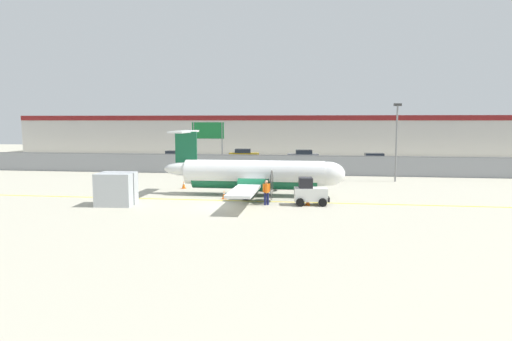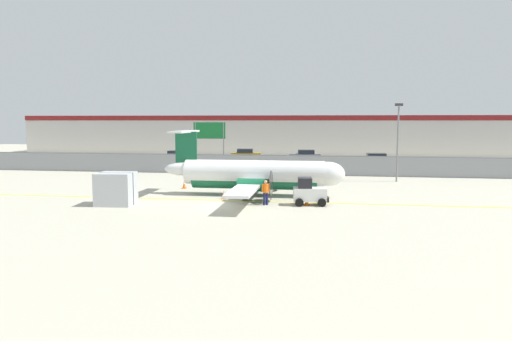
{
  "view_description": "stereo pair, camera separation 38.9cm",
  "coord_description": "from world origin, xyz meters",
  "px_view_note": "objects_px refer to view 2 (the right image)",
  "views": [
    {
      "loc": [
        5.95,
        -29.62,
        5.73
      ],
      "look_at": [
        1.13,
        5.58,
        1.8
      ],
      "focal_mm": 32.0,
      "sensor_mm": 36.0,
      "label": 1
    },
    {
      "loc": [
        6.34,
        -29.56,
        5.73
      ],
      "look_at": [
        1.13,
        5.58,
        1.8
      ],
      "focal_mm": 32.0,
      "sensor_mm": 36.0,
      "label": 2
    }
  ],
  "objects_px": {
    "traffic_cone_near_left": "(184,185)",
    "parked_car_2": "(305,156)",
    "ground_crew_worker": "(266,191)",
    "parked_car_0": "(177,157)",
    "traffic_cone_near_right": "(307,201)",
    "baggage_tug": "(309,193)",
    "parked_car_3": "(377,160)",
    "highway_sign": "(209,135)",
    "parked_car_1": "(246,154)",
    "apron_light_pole": "(398,136)",
    "commuter_airplane": "(257,175)",
    "cargo_container": "(116,189)",
    "traffic_cone_far_left": "(224,195)"
  },
  "relations": [
    {
      "from": "parked_car_0",
      "to": "apron_light_pole",
      "type": "relative_size",
      "value": 0.6
    },
    {
      "from": "baggage_tug",
      "to": "apron_light_pole",
      "type": "height_order",
      "value": "apron_light_pole"
    },
    {
      "from": "traffic_cone_near_left",
      "to": "parked_car_0",
      "type": "xyz_separation_m",
      "value": [
        -7.79,
        21.62,
        0.58
      ]
    },
    {
      "from": "commuter_airplane",
      "to": "parked_car_0",
      "type": "height_order",
      "value": "commuter_airplane"
    },
    {
      "from": "traffic_cone_far_left",
      "to": "parked_car_2",
      "type": "bearing_deg",
      "value": 81.21
    },
    {
      "from": "commuter_airplane",
      "to": "parked_car_1",
      "type": "relative_size",
      "value": 3.69
    },
    {
      "from": "parked_car_0",
      "to": "highway_sign",
      "type": "distance_m",
      "value": 11.94
    },
    {
      "from": "traffic_cone_near_left",
      "to": "traffic_cone_near_right",
      "type": "distance_m",
      "value": 12.27
    },
    {
      "from": "traffic_cone_near_left",
      "to": "parked_car_3",
      "type": "relative_size",
      "value": 0.15
    },
    {
      "from": "traffic_cone_near_left",
      "to": "parked_car_2",
      "type": "relative_size",
      "value": 0.15
    },
    {
      "from": "traffic_cone_far_left",
      "to": "apron_light_pole",
      "type": "xyz_separation_m",
      "value": [
        13.97,
        11.59,
        3.99
      ]
    },
    {
      "from": "parked_car_2",
      "to": "highway_sign",
      "type": "relative_size",
      "value": 0.79
    },
    {
      "from": "parked_car_2",
      "to": "commuter_airplane",
      "type": "bearing_deg",
      "value": 79.54
    },
    {
      "from": "traffic_cone_near_left",
      "to": "parked_car_2",
      "type": "xyz_separation_m",
      "value": [
        9.13,
        25.77,
        0.58
      ]
    },
    {
      "from": "ground_crew_worker",
      "to": "apron_light_pole",
      "type": "xyz_separation_m",
      "value": [
        10.64,
        13.53,
        3.35
      ]
    },
    {
      "from": "ground_crew_worker",
      "to": "parked_car_0",
      "type": "relative_size",
      "value": 0.39
    },
    {
      "from": "commuter_airplane",
      "to": "parked_car_2",
      "type": "distance_m",
      "value": 28.54
    },
    {
      "from": "ground_crew_worker",
      "to": "parked_car_3",
      "type": "height_order",
      "value": "same"
    },
    {
      "from": "parked_car_2",
      "to": "apron_light_pole",
      "type": "relative_size",
      "value": 0.6
    },
    {
      "from": "parked_car_2",
      "to": "highway_sign",
      "type": "xyz_separation_m",
      "value": [
        -10.04,
        -13.36,
        3.24
      ]
    },
    {
      "from": "parked_car_0",
      "to": "parked_car_2",
      "type": "distance_m",
      "value": 17.42
    },
    {
      "from": "baggage_tug",
      "to": "parked_car_3",
      "type": "relative_size",
      "value": 0.57
    },
    {
      "from": "traffic_cone_near_left",
      "to": "cargo_container",
      "type": "bearing_deg",
      "value": -106.16
    },
    {
      "from": "traffic_cone_near_left",
      "to": "traffic_cone_far_left",
      "type": "relative_size",
      "value": 1.0
    },
    {
      "from": "cargo_container",
      "to": "apron_light_pole",
      "type": "relative_size",
      "value": 0.35
    },
    {
      "from": "commuter_airplane",
      "to": "traffic_cone_near_right",
      "type": "xyz_separation_m",
      "value": [
        3.91,
        -3.63,
        -1.29
      ]
    },
    {
      "from": "baggage_tug",
      "to": "traffic_cone_far_left",
      "type": "relative_size",
      "value": 3.82
    },
    {
      "from": "commuter_airplane",
      "to": "traffic_cone_near_left",
      "type": "xyz_separation_m",
      "value": [
        -6.63,
        2.66,
        -1.29
      ]
    },
    {
      "from": "ground_crew_worker",
      "to": "parked_car_3",
      "type": "relative_size",
      "value": 0.4
    },
    {
      "from": "baggage_tug",
      "to": "parked_car_2",
      "type": "height_order",
      "value": "baggage_tug"
    },
    {
      "from": "parked_car_2",
      "to": "parked_car_3",
      "type": "bearing_deg",
      "value": 144.67
    },
    {
      "from": "commuter_airplane",
      "to": "parked_car_3",
      "type": "xyz_separation_m",
      "value": [
        11.53,
        23.23,
        -0.71
      ]
    },
    {
      "from": "highway_sign",
      "to": "baggage_tug",
      "type": "bearing_deg",
      "value": -58.0
    },
    {
      "from": "parked_car_1",
      "to": "parked_car_3",
      "type": "height_order",
      "value": "same"
    },
    {
      "from": "traffic_cone_near_left",
      "to": "parked_car_2",
      "type": "height_order",
      "value": "parked_car_2"
    },
    {
      "from": "traffic_cone_near_right",
      "to": "apron_light_pole",
      "type": "xyz_separation_m",
      "value": [
        7.86,
        13.27,
        3.99
      ]
    },
    {
      "from": "cargo_container",
      "to": "traffic_cone_near_left",
      "type": "relative_size",
      "value": 3.96
    },
    {
      "from": "traffic_cone_near_right",
      "to": "commuter_airplane",
      "type": "bearing_deg",
      "value": 137.16
    },
    {
      "from": "parked_car_3",
      "to": "baggage_tug",
      "type": "bearing_deg",
      "value": -108.11
    },
    {
      "from": "traffic_cone_near_left",
      "to": "traffic_cone_near_right",
      "type": "height_order",
      "value": "same"
    },
    {
      "from": "parked_car_2",
      "to": "traffic_cone_near_right",
      "type": "bearing_deg",
      "value": 87.1
    },
    {
      "from": "cargo_container",
      "to": "traffic_cone_near_right",
      "type": "distance_m",
      "value": 12.97
    },
    {
      "from": "traffic_cone_near_left",
      "to": "traffic_cone_far_left",
      "type": "distance_m",
      "value": 6.39
    },
    {
      "from": "traffic_cone_near_left",
      "to": "commuter_airplane",
      "type": "bearing_deg",
      "value": -21.84
    },
    {
      "from": "parked_car_3",
      "to": "highway_sign",
      "type": "distance_m",
      "value": 20.99
    },
    {
      "from": "cargo_container",
      "to": "parked_car_1",
      "type": "xyz_separation_m",
      "value": [
        3.04,
        34.69,
        -0.21
      ]
    },
    {
      "from": "parked_car_1",
      "to": "parked_car_3",
      "type": "xyz_separation_m",
      "value": [
        17.41,
        -6.17,
        0.0
      ]
    },
    {
      "from": "cargo_container",
      "to": "parked_car_1",
      "type": "relative_size",
      "value": 0.58
    },
    {
      "from": "ground_crew_worker",
      "to": "cargo_container",
      "type": "xyz_separation_m",
      "value": [
        -10.07,
        -1.39,
        0.15
      ]
    },
    {
      "from": "baggage_tug",
      "to": "ground_crew_worker",
      "type": "height_order",
      "value": "baggage_tug"
    }
  ]
}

